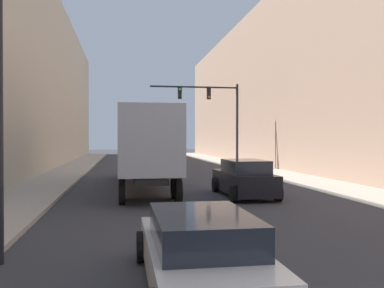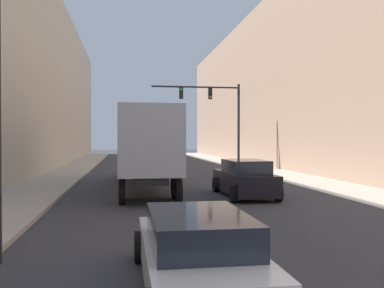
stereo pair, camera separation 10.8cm
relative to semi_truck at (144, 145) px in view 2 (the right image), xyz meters
name	(u,v)px [view 2 (the right image)]	position (x,y,z in m)	size (l,w,h in m)	color
sidewalk_right	(263,170)	(9.73, 9.74, -2.15)	(2.90, 80.00, 0.15)	#B2A899
sidewalk_left	(68,173)	(-5.12, 9.74, -2.15)	(2.90, 80.00, 0.15)	#B2A899
building_right	(317,77)	(14.18, 9.74, 5.25)	(6.00, 80.00, 14.95)	#997A66
building_left	(3,68)	(-9.57, 9.74, 5.33)	(6.00, 80.00, 15.12)	beige
semi_truck	(144,145)	(0.00, 0.00, 0.00)	(2.48, 13.95, 3.85)	#B2B7C1
sedan_car	(197,252)	(0.23, -15.38, -1.60)	(2.02, 4.72, 1.31)	silver
suv_car	(244,179)	(4.23, -4.24, -1.45)	(2.07, 4.75, 1.62)	black
traffic_signal_gantry	(219,110)	(6.49, 11.25, 2.61)	(7.16, 0.35, 6.98)	black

